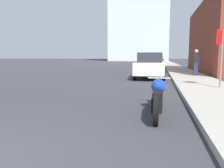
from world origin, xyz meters
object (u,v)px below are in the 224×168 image
Objects in this scene: parked_car_white at (150,66)px; parked_car_green at (157,60)px; motorcycle at (158,97)px; stop_sign at (222,49)px; parked_car_silver at (156,62)px; pedestrian at (196,62)px; parked_car_black at (158,60)px.

parked_car_green is at bearing 89.87° from parked_car_white.
stop_sign is at bearing 60.61° from motorcycle.
motorcycle is 0.58× the size of parked_car_silver.
pedestrian reaches higher than parked_car_silver.
stop_sign is at bearing -88.32° from parked_car_black.
motorcycle is 1.12× the size of stop_sign.
parked_car_white is at bearing -94.27° from parked_car_black.
parked_car_white is 5.95m from stop_sign.
motorcycle is at bearing -93.09° from parked_car_black.
parked_car_black is at bearing 91.82° from motorcycle.
motorcycle is 46.88m from parked_car_green.
pedestrian is at bearing -87.05° from parked_car_black.
parked_car_black is (0.36, 25.20, 0.01)m from parked_car_white.
parked_car_white is 0.96× the size of parked_car_green.
pedestrian is (3.00, -36.50, 0.28)m from parked_car_green.
parked_car_green is 36.62m from pedestrian.
stop_sign reaches higher than parked_car_green.
stop_sign reaches higher than parked_car_white.
parked_car_white reaches higher than parked_car_silver.
parked_car_white is 0.95× the size of parked_car_silver.
motorcycle is at bearing -86.46° from parked_car_white.
parked_car_black is 12.49m from parked_car_green.
parked_car_silver reaches higher than motorcycle.
parked_car_black is 2.48× the size of pedestrian.
stop_sign is (2.71, -30.21, 0.89)m from parked_car_black.
pedestrian reaches higher than parked_car_green.
parked_car_green is (0.05, 37.69, -0.06)m from parked_car_white.
parked_car_green is 2.51× the size of pedestrian.
parked_car_silver is at bearing -94.23° from parked_car_black.
motorcycle is 1.49× the size of pedestrian.
parked_car_silver is at bearing 89.10° from parked_car_white.
parked_car_green is (-0.31, 12.49, -0.07)m from parked_car_black.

